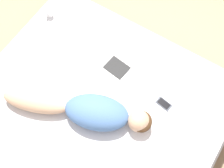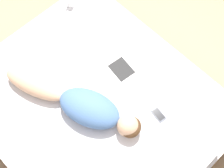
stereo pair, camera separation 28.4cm
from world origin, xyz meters
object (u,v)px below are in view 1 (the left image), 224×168
(person, at_px, (85,110))
(coffee_mug, at_px, (49,13))
(cell_phone, at_px, (164,104))
(open_magazine, at_px, (125,59))

(person, distance_m, coffee_mug, 1.16)
(person, height_order, cell_phone, person)
(person, xyz_separation_m, open_magazine, (-0.67, 0.00, -0.09))
(open_magazine, bearing_deg, cell_phone, 75.81)
(coffee_mug, bearing_deg, person, 53.14)
(person, distance_m, cell_phone, 0.71)
(open_magazine, height_order, coffee_mug, coffee_mug)
(person, distance_m, open_magazine, 0.67)
(coffee_mug, bearing_deg, cell_phone, 80.68)
(coffee_mug, height_order, cell_phone, coffee_mug)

